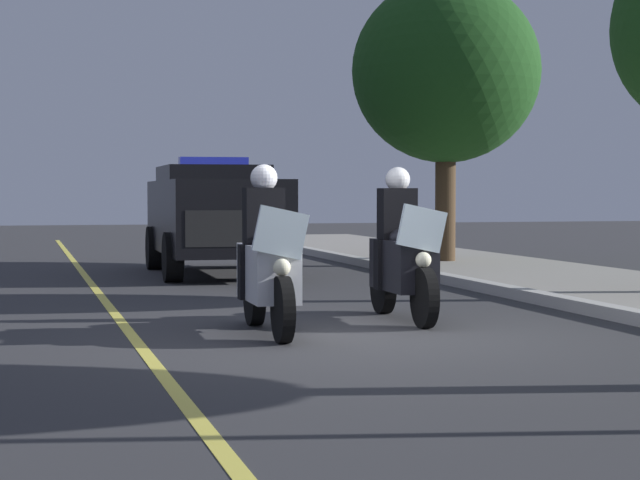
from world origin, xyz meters
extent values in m
plane|color=#333335|center=(0.00, 0.00, 0.00)|extent=(80.00, 80.00, 0.00)
cube|color=#E0D14C|center=(0.00, -2.17, 0.00)|extent=(48.00, 0.12, 0.01)
cylinder|color=black|center=(0.24, -0.84, 0.32)|extent=(0.64, 0.13, 0.64)
cylinder|color=black|center=(-1.26, -0.81, 0.32)|extent=(0.64, 0.15, 0.64)
cube|color=silver|center=(-0.49, -0.82, 0.62)|extent=(1.21, 0.47, 0.56)
ellipsoid|color=silver|center=(-0.44, -0.83, 0.92)|extent=(0.57, 0.33, 0.24)
cube|color=silver|center=(0.14, -0.84, 1.05)|extent=(0.07, 0.56, 0.53)
sphere|color=#F9F4CC|center=(0.20, -0.84, 0.72)|extent=(0.17, 0.17, 0.17)
sphere|color=red|center=(0.01, -1.00, 0.98)|extent=(0.09, 0.09, 0.09)
sphere|color=#1933F2|center=(0.01, -0.68, 0.98)|extent=(0.09, 0.09, 0.09)
cube|color=black|center=(-0.72, -0.82, 1.18)|extent=(0.29, 0.41, 0.60)
cube|color=black|center=(-0.66, -0.62, 0.62)|extent=(0.18, 0.14, 0.56)
cube|color=black|center=(-0.66, -1.02, 0.62)|extent=(0.18, 0.14, 0.56)
sphere|color=silver|center=(-0.70, -0.82, 1.58)|extent=(0.28, 0.28, 0.28)
cylinder|color=black|center=(-0.53, 0.87, 0.32)|extent=(0.64, 0.13, 0.64)
cylinder|color=black|center=(-2.03, 0.90, 0.32)|extent=(0.64, 0.15, 0.64)
cube|color=black|center=(-1.26, 0.89, 0.62)|extent=(1.21, 0.47, 0.56)
ellipsoid|color=black|center=(-1.21, 0.88, 0.92)|extent=(0.57, 0.33, 0.24)
cube|color=silver|center=(-0.63, 0.87, 1.05)|extent=(0.07, 0.56, 0.53)
sphere|color=#F9F4CC|center=(-0.57, 0.87, 0.72)|extent=(0.17, 0.17, 0.17)
sphere|color=red|center=(-0.76, 0.71, 0.98)|extent=(0.09, 0.09, 0.09)
sphere|color=#1933F2|center=(-0.76, 1.03, 0.98)|extent=(0.09, 0.09, 0.09)
cube|color=black|center=(-1.49, 0.89, 1.18)|extent=(0.29, 0.41, 0.60)
cube|color=black|center=(-1.42, 1.09, 0.62)|extent=(0.18, 0.14, 0.56)
cube|color=black|center=(-1.43, 0.69, 0.62)|extent=(0.18, 0.14, 0.56)
sphere|color=white|center=(-1.47, 0.89, 1.58)|extent=(0.28, 0.28, 0.28)
cube|color=black|center=(-8.82, 0.04, 1.02)|extent=(4.94, 2.01, 1.24)
cube|color=black|center=(-9.12, 0.05, 1.72)|extent=(2.44, 1.80, 0.36)
cube|color=#2633D8|center=(-8.92, 0.04, 1.98)|extent=(0.31, 1.21, 0.14)
cube|color=black|center=(-6.42, -0.01, 0.88)|extent=(0.16, 1.62, 0.56)
cylinder|color=black|center=(-7.25, 0.91, 0.40)|extent=(0.81, 0.30, 0.80)
cylinder|color=black|center=(-7.29, -0.89, 0.40)|extent=(0.81, 0.30, 0.80)
cylinder|color=black|center=(-10.35, 0.97, 0.40)|extent=(0.81, 0.30, 0.80)
cylinder|color=black|center=(-10.39, -0.82, 0.40)|extent=(0.81, 0.30, 0.80)
cylinder|color=#42301E|center=(-9.99, 4.79, 1.22)|extent=(0.40, 0.40, 2.23)
ellipsoid|color=#194216|center=(-9.99, 4.79, 3.80)|extent=(3.66, 3.66, 3.57)
camera|label=1|loc=(10.58, -3.24, 1.43)|focal=63.11mm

